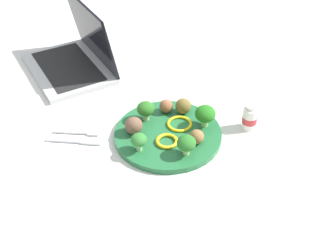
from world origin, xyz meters
The scene contains 17 objects.
ground_plane centered at (0.00, 0.00, 0.00)m, with size 4.00×4.00×0.00m, color beige.
plate centered at (0.00, 0.00, 0.01)m, with size 0.28×0.28×0.02m, color #236638.
broccoli_floret_back_left centered at (0.05, -0.08, 0.05)m, with size 0.05×0.05×0.05m.
broccoli_floret_front_left centered at (-0.06, 0.05, 0.05)m, with size 0.05×0.05×0.05m.
broccoli_floret_back_right centered at (0.09, 0.03, 0.05)m, with size 0.05×0.05×0.06m.
broccoli_floret_near_rim centered at (-0.07, -0.07, 0.05)m, with size 0.04×0.04×0.05m.
meatball_back_left centered at (0.04, 0.09, 0.04)m, with size 0.04×0.04×0.04m, color brown.
meatball_front_left centered at (0.07, -0.04, 0.03)m, with size 0.04×0.04×0.04m, color brown.
meatball_back_right centered at (-0.09, -0.01, 0.04)m, with size 0.05×0.05×0.05m, color brown.
meatball_mid_right centered at (-0.01, 0.09, 0.03)m, with size 0.04×0.04×0.04m, color brown.
pepper_ring_back_right centered at (0.03, 0.03, 0.02)m, with size 0.07×0.07×0.01m, color yellow.
pepper_ring_center centered at (0.00, -0.04, 0.02)m, with size 0.06×0.06×0.01m, color yellow.
napkin centered at (-0.24, -0.02, 0.00)m, with size 0.17×0.12×0.01m, color white.
fork centered at (-0.23, -0.01, 0.01)m, with size 0.12×0.02×0.01m.
knife centered at (-0.23, -0.04, 0.01)m, with size 0.15×0.02×0.01m.
yogurt_bottle centered at (0.21, 0.05, 0.03)m, with size 0.04×0.04×0.07m.
laptop centered at (-0.32, 0.33, 0.04)m, with size 0.36×0.39×0.21m.
Camera 1 is at (0.06, -0.82, 0.69)m, focal length 43.71 mm.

